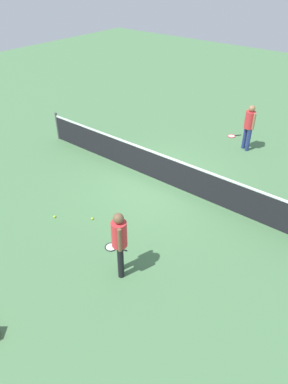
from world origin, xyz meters
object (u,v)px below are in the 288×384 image
Objects in this scene: player_far_side at (249,124)px; player_near_side at (119,239)px; tennis_ball_midcourt at (55,217)px; tennis_racket_far_player at (232,136)px; tennis_ball_near_player at (92,219)px; tennis_racket_near_player at (112,247)px.

player_near_side is at bearing -86.06° from player_far_side.
player_near_side is 25.76× the size of tennis_ball_midcourt.
tennis_ball_midcourt reaches higher than tennis_racket_far_player.
tennis_racket_far_player is at bearing 79.97° from tennis_ball_midcourt.
tennis_ball_near_player is (-1.41, -6.56, -0.98)m from player_far_side.
tennis_ball_near_player is at bearing -94.03° from tennis_racket_far_player.
tennis_racket_far_player is 8.00m from tennis_ball_midcourt.
player_near_side is at bearing -80.28° from tennis_racket_far_player.
player_far_side is at bearing 77.92° from tennis_ball_near_player.
tennis_racket_near_player is 2.08m from tennis_ball_midcourt.
tennis_ball_near_player is (-1.92, 0.95, -0.98)m from player_near_side.
player_near_side is 25.76× the size of tennis_ball_near_player.
player_far_side is 7.11m from tennis_racket_near_player.
tennis_racket_far_player is (-0.68, 7.76, 0.00)m from tennis_racket_near_player.
player_near_side is 2.99× the size of tennis_racket_far_player.
tennis_racket_near_player is at bearing -91.71° from player_far_side.
tennis_ball_near_player reaches higher than tennis_racket_near_player.
tennis_racket_far_player is at bearing 141.15° from player_far_side.
player_far_side reaches higher than tennis_ball_midcourt.
player_far_side reaches higher than tennis_ball_near_player.
player_near_side is 8.41m from tennis_racket_far_player.
tennis_ball_midcourt is (-2.80, 0.35, -0.98)m from player_near_side.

